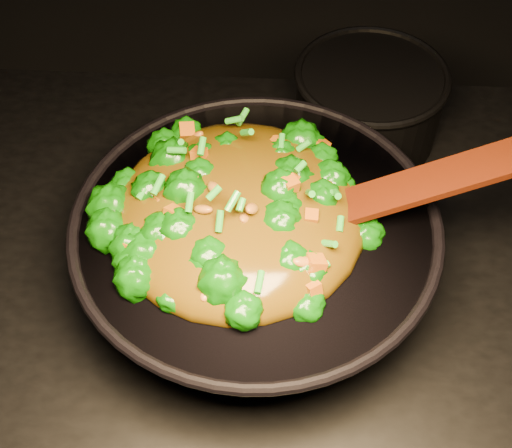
# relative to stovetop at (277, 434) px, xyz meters

# --- Properties ---
(stovetop) EXTENTS (1.20, 0.90, 0.90)m
(stovetop) POSITION_rel_stovetop_xyz_m (0.00, 0.00, 0.00)
(stovetop) COLOR black
(stovetop) RESTS_ON ground
(wok) EXTENTS (0.45, 0.45, 0.12)m
(wok) POSITION_rel_stovetop_xyz_m (-0.04, 0.03, 0.51)
(wok) COLOR black
(wok) RESTS_ON stovetop
(stir_fry) EXTENTS (0.35, 0.35, 0.11)m
(stir_fry) POSITION_rel_stovetop_xyz_m (-0.06, 0.03, 0.63)
(stir_fry) COLOR #0E5906
(stir_fry) RESTS_ON wok
(spatula) EXTENTS (0.32, 0.09, 0.13)m
(spatula) POSITION_rel_stovetop_xyz_m (0.14, 0.04, 0.63)
(spatula) COLOR #3C1805
(spatula) RESTS_ON wok
(back_pot) EXTENTS (0.25, 0.25, 0.13)m
(back_pot) POSITION_rel_stovetop_xyz_m (0.12, 0.32, 0.51)
(back_pot) COLOR black
(back_pot) RESTS_ON stovetop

